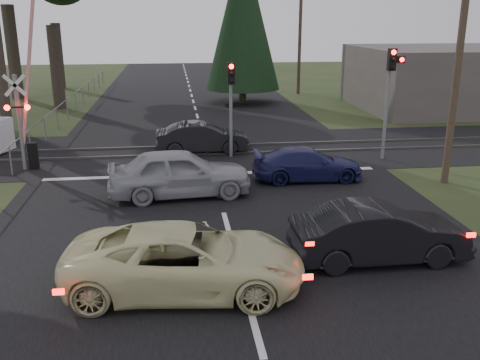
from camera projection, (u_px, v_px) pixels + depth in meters
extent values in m
plane|color=#263618|center=(238.00, 267.00, 13.28)|extent=(120.00, 120.00, 0.00)
cube|color=black|center=(210.00, 162.00, 22.76)|extent=(14.00, 100.00, 0.01)
cube|color=black|center=(207.00, 151.00, 24.65)|extent=(120.00, 8.00, 0.01)
cube|color=silver|center=(213.00, 174.00, 21.05)|extent=(13.00, 0.35, 0.00)
cube|color=#59544C|center=(208.00, 154.00, 23.88)|extent=(120.00, 0.12, 0.10)
cube|color=#59544C|center=(206.00, 146.00, 25.40)|extent=(120.00, 0.12, 0.10)
cylinder|color=slate|center=(20.00, 123.00, 21.12)|extent=(0.18, 0.18, 3.80)
cube|color=white|center=(15.00, 85.00, 20.58)|extent=(0.88, 0.03, 0.88)
cube|color=white|center=(15.00, 85.00, 20.58)|extent=(0.88, 0.03, 0.88)
cube|color=black|center=(18.00, 107.00, 20.85)|extent=(0.90, 0.06, 0.06)
sphere|color=#FF0C07|center=(7.00, 108.00, 20.74)|extent=(0.22, 0.22, 0.22)
sphere|color=#FF0C07|center=(27.00, 107.00, 20.83)|extent=(0.22, 0.22, 0.22)
cube|color=black|center=(33.00, 156.00, 21.55)|extent=(0.35, 0.25, 1.10)
cube|color=red|center=(28.00, 69.00, 20.56)|extent=(1.16, 0.10, 5.93)
cylinder|color=slate|center=(386.00, 116.00, 22.71)|extent=(0.14, 0.14, 3.80)
cube|color=black|center=(392.00, 60.00, 21.85)|extent=(0.32, 0.24, 0.90)
sphere|color=#FF0C07|center=(394.00, 52.00, 21.64)|extent=(0.20, 0.20, 0.20)
sphere|color=black|center=(393.00, 60.00, 21.73)|extent=(0.18, 0.18, 0.18)
sphere|color=black|center=(393.00, 67.00, 21.82)|extent=(0.18, 0.18, 0.18)
cube|color=black|center=(401.00, 60.00, 21.90)|extent=(0.28, 0.22, 0.28)
sphere|color=#FF0C07|center=(402.00, 60.00, 21.78)|extent=(0.18, 0.18, 0.18)
cylinder|color=slate|center=(231.00, 121.00, 23.17)|extent=(0.14, 0.14, 3.20)
cube|color=black|center=(231.00, 74.00, 22.39)|extent=(0.32, 0.24, 0.90)
sphere|color=#FF0C07|center=(231.00, 67.00, 22.18)|extent=(0.20, 0.20, 0.20)
sphere|color=black|center=(231.00, 74.00, 22.27)|extent=(0.18, 0.18, 0.18)
sphere|color=black|center=(231.00, 81.00, 22.36)|extent=(0.18, 0.18, 0.18)
cylinder|color=#4C3D2D|center=(459.00, 60.00, 18.65)|extent=(0.26, 0.26, 9.00)
cylinder|color=#4C3D2D|center=(300.00, 36.00, 41.41)|extent=(0.26, 0.26, 9.00)
cylinder|color=#4C3D2D|center=(253.00, 28.00, 65.12)|extent=(0.26, 0.26, 9.00)
cube|color=#4C3D2D|center=(253.00, 1.00, 64.17)|extent=(1.40, 0.10, 0.10)
cylinder|color=#473D33|center=(56.00, 68.00, 35.11)|extent=(0.80, 0.80, 5.40)
cylinder|color=#473D33|center=(13.00, 53.00, 39.18)|extent=(0.89, 0.89, 6.75)
cylinder|color=#473D33|center=(58.00, 56.00, 45.31)|extent=(0.80, 0.80, 5.40)
cylinder|color=#473D33|center=(243.00, 89.00, 38.05)|extent=(0.50, 0.50, 2.00)
cone|color=black|center=(243.00, 15.00, 36.58)|extent=(5.20, 5.20, 10.00)
cube|color=#59514C|center=(465.00, 78.00, 35.69)|extent=(14.00, 10.00, 4.00)
imported|color=beige|center=(185.00, 260.00, 11.95)|extent=(5.57, 3.00, 1.49)
imported|color=black|center=(379.00, 234.00, 13.42)|extent=(4.45, 1.63, 1.46)
imported|color=#9A9CA1|center=(180.00, 173.00, 18.27)|extent=(5.00, 2.36, 1.65)
imported|color=#181A49|center=(307.00, 164.00, 20.15)|extent=(4.18, 1.74, 1.21)
imported|color=black|center=(202.00, 138.00, 24.13)|extent=(4.20, 1.53, 1.38)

